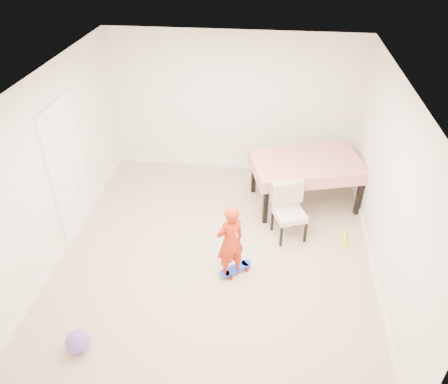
# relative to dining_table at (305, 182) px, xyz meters

# --- Properties ---
(ground) EXTENTS (5.00, 5.00, 0.00)m
(ground) POSITION_rel_dining_table_xyz_m (-1.32, -1.45, -0.41)
(ground) COLOR tan
(ground) RESTS_ON ground
(ceiling) EXTENTS (4.50, 5.00, 0.04)m
(ceiling) POSITION_rel_dining_table_xyz_m (-1.32, -1.45, 2.17)
(ceiling) COLOR silver
(ceiling) RESTS_ON wall_back
(wall_back) EXTENTS (4.50, 0.04, 2.60)m
(wall_back) POSITION_rel_dining_table_xyz_m (-1.32, 1.03, 0.89)
(wall_back) COLOR silver
(wall_back) RESTS_ON ground
(wall_front) EXTENTS (4.50, 0.04, 2.60)m
(wall_front) POSITION_rel_dining_table_xyz_m (-1.32, -3.93, 0.89)
(wall_front) COLOR silver
(wall_front) RESTS_ON ground
(wall_left) EXTENTS (0.04, 5.00, 2.60)m
(wall_left) POSITION_rel_dining_table_xyz_m (-3.55, -1.45, 0.89)
(wall_left) COLOR silver
(wall_left) RESTS_ON ground
(wall_right) EXTENTS (0.04, 5.00, 2.60)m
(wall_right) POSITION_rel_dining_table_xyz_m (0.91, -1.45, 0.89)
(wall_right) COLOR silver
(wall_right) RESTS_ON ground
(door) EXTENTS (0.11, 0.94, 2.11)m
(door) POSITION_rel_dining_table_xyz_m (-3.54, -1.15, 0.61)
(door) COLOR white
(door) RESTS_ON ground
(baseboard_back) EXTENTS (4.50, 0.02, 0.12)m
(baseboard_back) POSITION_rel_dining_table_xyz_m (-1.32, 1.04, -0.35)
(baseboard_back) COLOR white
(baseboard_back) RESTS_ON ground
(baseboard_left) EXTENTS (0.02, 5.00, 0.12)m
(baseboard_left) POSITION_rel_dining_table_xyz_m (-3.56, -1.45, -0.35)
(baseboard_left) COLOR white
(baseboard_left) RESTS_ON ground
(baseboard_right) EXTENTS (0.02, 5.00, 0.12)m
(baseboard_right) POSITION_rel_dining_table_xyz_m (0.92, -1.45, -0.35)
(baseboard_right) COLOR white
(baseboard_right) RESTS_ON ground
(dining_table) EXTENTS (1.99, 1.53, 0.83)m
(dining_table) POSITION_rel_dining_table_xyz_m (0.00, 0.00, 0.00)
(dining_table) COLOR #AF0E09
(dining_table) RESTS_ON ground
(dining_chair) EXTENTS (0.66, 0.70, 0.88)m
(dining_chair) POSITION_rel_dining_table_xyz_m (-0.26, -0.95, 0.03)
(dining_chair) COLOR white
(dining_chair) RESTS_ON ground
(skateboard) EXTENTS (0.52, 0.48, 0.08)m
(skateboard) POSITION_rel_dining_table_xyz_m (-0.99, -1.83, -0.38)
(skateboard) COLOR blue
(skateboard) RESTS_ON ground
(child) EXTENTS (0.49, 0.45, 1.11)m
(child) POSITION_rel_dining_table_xyz_m (-1.06, -1.88, 0.14)
(child) COLOR #B72A12
(child) RESTS_ON ground
(balloon) EXTENTS (0.28, 0.28, 0.28)m
(balloon) POSITION_rel_dining_table_xyz_m (-2.67, -3.31, -0.27)
(balloon) COLOR #7453C7
(balloon) RESTS_ON ground
(foam_toy) EXTENTS (0.08, 0.40, 0.06)m
(foam_toy) POSITION_rel_dining_table_xyz_m (0.62, -0.94, -0.38)
(foam_toy) COLOR yellow
(foam_toy) RESTS_ON ground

